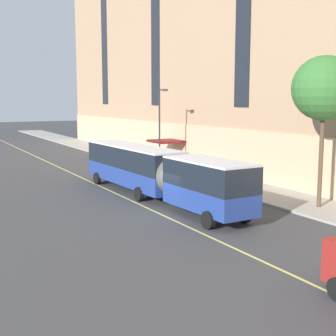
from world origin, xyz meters
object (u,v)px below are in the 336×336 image
at_px(parked_car_green_2, 133,162).
at_px(street_tree_mid_block, 324,89).
at_px(parked_car_champagne_3, 103,153).
at_px(street_lamp, 160,122).
at_px(city_bus, 156,171).
at_px(parked_car_navy_0, 218,185).

bearing_deg(parked_car_green_2, street_tree_mid_block, -80.41).
distance_m(parked_car_champagne_3, street_lamp, 12.05).
relative_size(parked_car_champagne_3, street_tree_mid_block, 0.46).
distance_m(street_tree_mid_block, street_lamp, 19.16).
bearing_deg(city_bus, street_tree_mid_block, -43.87).
height_order(street_tree_mid_block, street_lamp, street_tree_mid_block).
relative_size(city_bus, street_lamp, 2.43).
bearing_deg(street_lamp, parked_car_navy_0, -97.76).
bearing_deg(street_lamp, city_bus, -118.97).
bearing_deg(parked_car_champagne_3, parked_car_green_2, -91.21).
xyz_separation_m(parked_car_navy_0, parked_car_green_2, (-0.22, 14.74, -0.00)).
bearing_deg(city_bus, parked_car_champagne_3, 78.63).
height_order(parked_car_green_2, street_tree_mid_block, street_tree_mid_block).
xyz_separation_m(parked_car_green_2, street_tree_mid_block, (3.59, -21.24, 6.89)).
distance_m(city_bus, parked_car_green_2, 14.36).
bearing_deg(parked_car_champagne_3, street_lamp, -81.25).
relative_size(city_bus, parked_car_green_2, 4.56).
relative_size(parked_car_navy_0, street_lamp, 0.60).
xyz_separation_m(city_bus, parked_car_champagne_3, (4.52, 22.46, -1.27)).
xyz_separation_m(city_bus, street_tree_mid_block, (7.92, -7.61, 5.61)).
relative_size(parked_car_navy_0, parked_car_green_2, 1.12).
xyz_separation_m(parked_car_green_2, parked_car_champagne_3, (0.19, 8.83, 0.00)).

